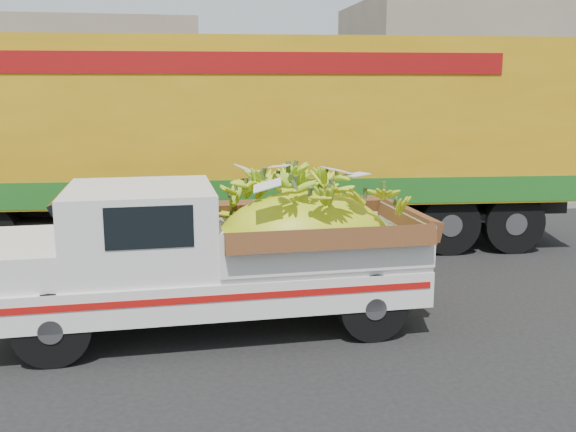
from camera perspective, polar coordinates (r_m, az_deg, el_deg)
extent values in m
plane|color=black|center=(8.01, -10.26, -10.48)|extent=(100.00, 100.00, 0.00)
cube|color=gray|center=(14.58, -10.48, -0.25)|extent=(60.00, 0.25, 0.15)
cube|color=gray|center=(16.65, -10.50, 1.16)|extent=(60.00, 4.00, 0.14)
cube|color=gray|center=(27.16, 20.80, 10.69)|extent=(14.00, 6.00, 6.00)
cylinder|color=black|center=(7.42, -20.23, -9.36)|extent=(0.84, 0.26, 0.83)
cylinder|color=black|center=(8.92, -18.75, -5.80)|extent=(0.84, 0.26, 0.83)
cylinder|color=black|center=(7.72, 7.53, -7.93)|extent=(0.84, 0.26, 0.83)
cylinder|color=black|center=(9.17, 4.28, -4.75)|extent=(0.84, 0.26, 0.83)
cube|color=silver|center=(8.05, -7.03, -5.69)|extent=(5.17, 1.95, 0.43)
cube|color=#A50F0C|center=(7.14, -6.42, -7.31)|extent=(5.04, 0.10, 0.08)
cube|color=silver|center=(8.06, -22.20, -3.40)|extent=(0.96, 1.76, 0.39)
cube|color=silver|center=(7.85, -12.93, -1.00)|extent=(1.73, 1.82, 0.98)
cube|color=black|center=(6.93, -12.23, -1.02)|extent=(0.93, 0.03, 0.46)
cube|color=silver|center=(8.12, 2.16, -1.86)|extent=(2.55, 1.91, 0.56)
ellipsoid|color=yellow|center=(8.12, 1.41, -2.69)|extent=(2.30, 1.53, 1.40)
cylinder|color=black|center=(12.32, 19.34, -0.56)|extent=(1.12, 0.41, 1.10)
cylinder|color=black|center=(14.13, 15.97, 1.09)|extent=(1.12, 0.41, 1.10)
cylinder|color=black|center=(11.87, 14.07, -0.69)|extent=(1.12, 0.41, 1.10)
cylinder|color=black|center=(13.73, 11.31, 1.03)|extent=(1.12, 0.41, 1.10)
cylinder|color=black|center=(13.76, -22.53, 0.40)|extent=(1.12, 0.41, 1.10)
cube|color=black|center=(12.13, -3.28, 1.00)|extent=(12.04, 2.03, 0.36)
cube|color=gold|center=(11.95, -3.37, 8.56)|extent=(11.93, 3.50, 2.84)
cube|color=#1E601B|center=(12.07, -3.30, 3.01)|extent=(11.99, 3.53, 0.45)
cube|color=maroon|center=(10.69, -3.16, 13.45)|extent=(8.37, 0.74, 0.35)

